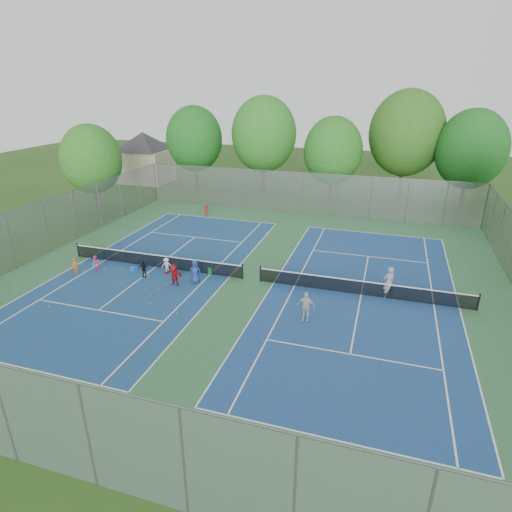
{
  "coord_description": "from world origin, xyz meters",
  "views": [
    {
      "loc": [
        7.82,
        -23.92,
        11.98
      ],
      "look_at": [
        0.0,
        1.0,
        1.3
      ],
      "focal_mm": 30.0,
      "sensor_mm": 36.0,
      "label": 1
    }
  ],
  "objects_px": {
    "ball_crate": "(134,269)",
    "instructor": "(389,282)",
    "net_left": "(155,261)",
    "ball_hopper": "(211,271)",
    "net_right": "(362,288)"
  },
  "relations": [
    {
      "from": "ball_crate",
      "to": "instructor",
      "type": "height_order",
      "value": "instructor"
    },
    {
      "from": "net_right",
      "to": "ball_hopper",
      "type": "xyz_separation_m",
      "value": [
        -9.88,
        0.02,
        -0.21
      ]
    },
    {
      "from": "ball_crate",
      "to": "ball_hopper",
      "type": "xyz_separation_m",
      "value": [
        5.22,
        1.06,
        0.1
      ]
    },
    {
      "from": "ball_hopper",
      "to": "instructor",
      "type": "bearing_deg",
      "value": 0.64
    },
    {
      "from": "net_left",
      "to": "ball_crate",
      "type": "bearing_deg",
      "value": -136.48
    },
    {
      "from": "ball_crate",
      "to": "instructor",
      "type": "xyz_separation_m",
      "value": [
        16.6,
        1.19,
        0.84
      ]
    },
    {
      "from": "net_left",
      "to": "net_right",
      "type": "relative_size",
      "value": 1.0
    },
    {
      "from": "ball_crate",
      "to": "instructor",
      "type": "bearing_deg",
      "value": 4.1
    },
    {
      "from": "net_left",
      "to": "ball_hopper",
      "type": "bearing_deg",
      "value": 0.24
    },
    {
      "from": "net_left",
      "to": "instructor",
      "type": "bearing_deg",
      "value": 0.53
    },
    {
      "from": "ball_crate",
      "to": "net_right",
      "type": "bearing_deg",
      "value": 3.96
    },
    {
      "from": "net_right",
      "to": "ball_hopper",
      "type": "relative_size",
      "value": 26.62
    },
    {
      "from": "ball_hopper",
      "to": "net_left",
      "type": "bearing_deg",
      "value": -179.76
    },
    {
      "from": "ball_hopper",
      "to": "instructor",
      "type": "xyz_separation_m",
      "value": [
        11.38,
        0.13,
        0.75
      ]
    },
    {
      "from": "net_left",
      "to": "ball_hopper",
      "type": "height_order",
      "value": "net_left"
    }
  ]
}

